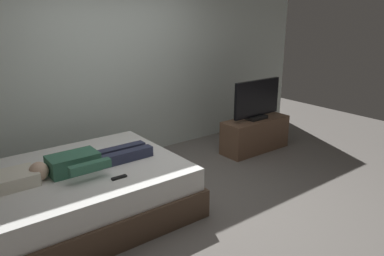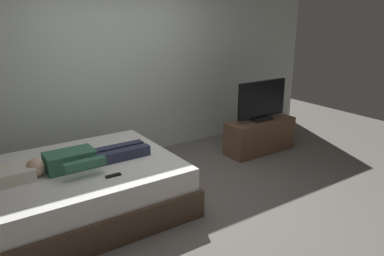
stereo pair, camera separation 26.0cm
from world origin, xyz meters
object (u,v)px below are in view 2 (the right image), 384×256
at_px(tv, 262,101).
at_px(pillow, 6,175).
at_px(bed, 82,189).
at_px(tv_stand, 260,136).
at_px(person, 83,159).
at_px(remote, 113,175).

bearing_deg(tv, pillow, -175.94).
relative_size(bed, pillow, 4.20).
bearing_deg(pillow, tv_stand, 4.06).
distance_m(person, tv_stand, 2.83).
bearing_deg(remote, bed, 111.51).
bearing_deg(tv, bed, -174.95).
xyz_separation_m(pillow, tv_stand, (3.50, 0.25, -0.35)).
xyz_separation_m(person, tv_stand, (2.79, 0.30, -0.37)).
bearing_deg(pillow, tv, 4.06).
height_order(bed, tv_stand, bed).
relative_size(pillow, tv, 0.55).
xyz_separation_m(pillow, tv, (3.50, 0.25, 0.18)).
bearing_deg(bed, pillow, 180.00).
distance_m(bed, tv, 2.87).
height_order(pillow, tv, tv).
distance_m(pillow, tv, 3.52).
distance_m(tv_stand, tv, 0.53).
relative_size(bed, tv_stand, 1.83).
xyz_separation_m(remote, tv_stand, (2.63, 0.71, -0.30)).
distance_m(pillow, tv_stand, 3.53).
distance_m(bed, remote, 0.57).
bearing_deg(tv, person, -173.84).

